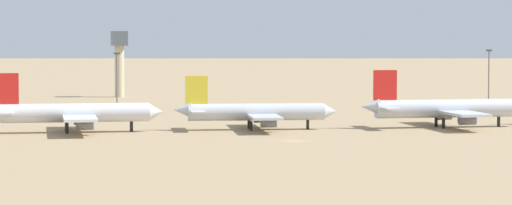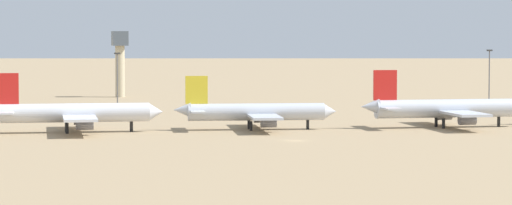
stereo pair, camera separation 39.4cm
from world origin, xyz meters
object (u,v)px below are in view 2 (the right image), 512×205
object	(u,v)px
parked_jet_red_2	(72,113)
light_pole_west	(117,75)
parked_jet_yellow_3	(255,112)
parked_jet_red_4	(445,109)
control_tower	(120,57)
light_pole_mid	(489,73)

from	to	relation	value
parked_jet_red_2	light_pole_west	bearing A→B (deg)	80.45
parked_jet_yellow_3	parked_jet_red_2	bearing A→B (deg)	-175.43
parked_jet_red_2	parked_jet_yellow_3	bearing A→B (deg)	0.92
parked_jet_red_2	parked_jet_red_4	world-z (taller)	parked_jet_red_4
control_tower	light_pole_mid	bearing A→B (deg)	-31.91
light_pole_mid	parked_jet_yellow_3	bearing A→B (deg)	-139.88
parked_jet_red_4	light_pole_mid	bearing A→B (deg)	62.56
parked_jet_red_2	light_pole_mid	world-z (taller)	light_pole_mid
parked_jet_red_4	control_tower	world-z (taller)	control_tower
parked_jet_red_4	light_pole_west	bearing A→B (deg)	125.44
control_tower	parked_jet_red_4	bearing A→B (deg)	-70.17
parked_jet_yellow_3	light_pole_mid	distance (m)	125.06
parked_jet_red_2	light_pole_mid	distance (m)	157.44
parked_jet_red_4	light_pole_west	size ratio (longest dim) A/B	2.55
parked_jet_red_4	light_pole_mid	size ratio (longest dim) A/B	2.45
parked_jet_red_4	control_tower	bearing A→B (deg)	113.28
parked_jet_red_2	light_pole_west	size ratio (longest dim) A/B	2.51
parked_jet_yellow_3	parked_jet_red_4	bearing A→B (deg)	2.19
parked_jet_red_2	parked_jet_red_4	xyz separation A→B (m)	(85.76, -7.29, 0.07)
parked_jet_red_2	parked_jet_red_4	bearing A→B (deg)	-0.32
control_tower	light_pole_west	xyz separation A→B (m)	(-8.11, -50.73, -4.27)
parked_jet_red_2	control_tower	size ratio (longest dim) A/B	1.80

